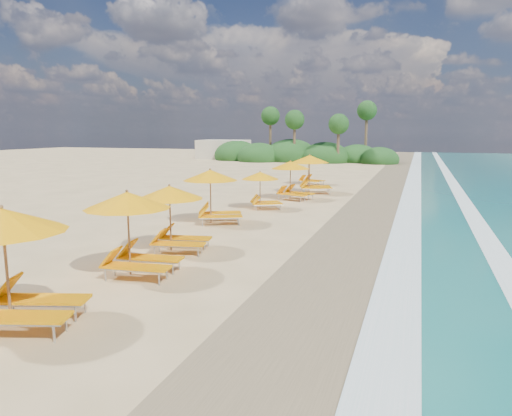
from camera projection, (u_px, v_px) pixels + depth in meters
ground at (256, 238)px, 18.18m from camera, size 160.00×160.00×0.00m
wet_sand at (360, 246)px, 16.87m from camera, size 4.00×160.00×0.01m
surf_foam at (440, 252)px, 15.98m from camera, size 4.00×160.00×0.01m
station_2 at (15, 259)px, 9.78m from camera, size 3.34×3.26×2.64m
station_3 at (135, 228)px, 13.35m from camera, size 2.90×2.74×2.50m
station_4 at (175, 214)px, 16.07m from camera, size 2.84×2.72×2.35m
station_5 at (215, 193)px, 20.96m from camera, size 3.29×3.27×2.50m
station_6 at (263, 188)px, 24.88m from camera, size 2.73×2.73×2.05m
station_7 at (293, 178)px, 28.26m from camera, size 3.03×2.95×2.39m
station_8 at (312, 171)px, 31.15m from camera, size 3.35×3.28×2.62m
station_9 at (310, 169)px, 36.17m from camera, size 2.74×2.71×2.10m
treeline at (297, 154)px, 63.63m from camera, size 25.80×8.80×9.74m
beach_building at (223, 149)px, 69.81m from camera, size 7.00×5.00×2.80m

